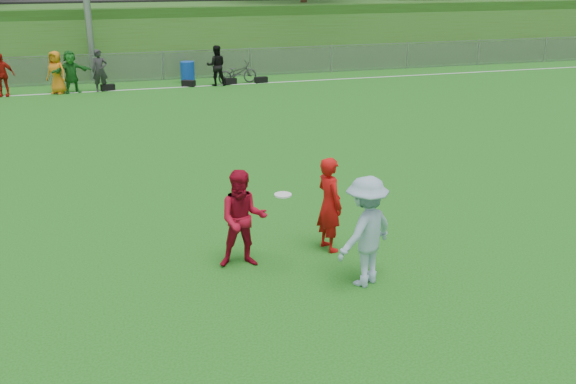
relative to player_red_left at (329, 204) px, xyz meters
name	(u,v)px	position (x,y,z in m)	size (l,w,h in m)	color
ground	(290,276)	(-1.00, -0.87, -0.87)	(120.00, 120.00, 0.00)	#1A5512
sideline_far	(169,88)	(-1.00, 17.13, -0.87)	(60.00, 0.10, 0.01)	white
fence	(163,66)	(-1.00, 19.13, -0.23)	(58.00, 0.06, 1.30)	gray
berm	(143,25)	(-1.00, 30.13, 0.63)	(120.00, 18.00, 3.00)	#2B4D15
spectator_row	(93,71)	(-3.99, 17.13, -0.03)	(9.47, 0.92, 1.69)	#AC140B
gear_bags	(198,83)	(0.26, 17.23, -0.74)	(7.09, 0.53, 0.26)	black
player_red_left	(329,204)	(0.00, 0.00, 0.00)	(0.64, 0.42, 1.75)	red
player_red_center	(243,219)	(-1.64, -0.23, -0.01)	(0.84, 0.65, 1.73)	#A20B22
player_blue	(366,232)	(0.10, -1.43, 0.04)	(1.18, 0.68, 1.83)	#93B2CC
frisbee	(283,195)	(-1.05, -0.66, 0.51)	(0.29, 0.29, 0.03)	white
recycling_bin	(188,72)	(-0.05, 18.13, -0.41)	(0.61, 0.61, 0.92)	#103CB0
bicycle	(237,73)	(2.00, 17.33, -0.40)	(0.62, 1.79, 0.94)	#2F2F31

